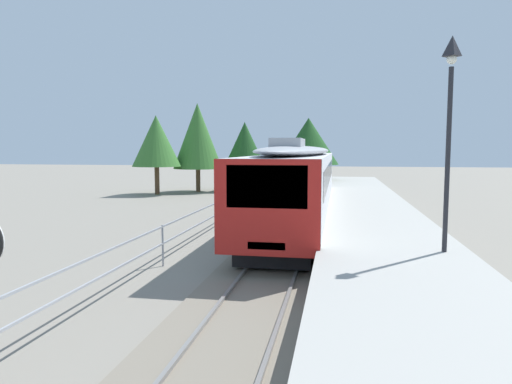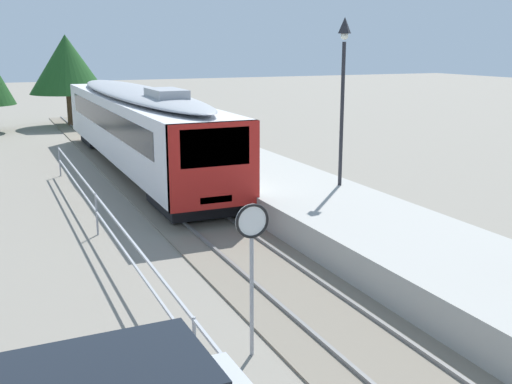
{
  "view_description": "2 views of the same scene",
  "coord_description": "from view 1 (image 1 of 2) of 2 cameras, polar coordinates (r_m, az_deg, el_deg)",
  "views": [
    {
      "loc": [
        1.81,
        8.36,
        3.5
      ],
      "look_at": [
        -1.0,
        23.94,
        2.0
      ],
      "focal_mm": 31.92,
      "sensor_mm": 36.0,
      "label": 1
    },
    {
      "loc": [
        -6.0,
        3.51,
        5.4
      ],
      "look_at": [
        0.4,
        17.94,
        1.6
      ],
      "focal_mm": 42.93,
      "sensor_mm": 36.0,
      "label": 2
    }
  ],
  "objects": [
    {
      "name": "ground_plane",
      "position": [
        14.88,
        -9.04,
        -8.26
      ],
      "size": [
        160.0,
        160.0,
        0.0
      ],
      "primitive_type": "plane",
      "color": "gray"
    },
    {
      "name": "track_rails",
      "position": [
        14.19,
        2.62,
        -8.73
      ],
      "size": [
        3.2,
        60.0,
        0.14
      ],
      "color": "slate",
      "rests_on": "ground"
    },
    {
      "name": "commuter_train",
      "position": [
        21.57,
        5.4,
        1.79
      ],
      "size": [
        2.82,
        19.99,
        3.74
      ],
      "color": "silver",
      "rests_on": "track_rails"
    },
    {
      "name": "station_platform",
      "position": [
        14.05,
        15.99,
        -7.34
      ],
      "size": [
        3.9,
        60.0,
        0.9
      ],
      "primitive_type": "cube",
      "color": "#A8A59E",
      "rests_on": "ground"
    },
    {
      "name": "platform_lamp_mid_platform",
      "position": [
        12.36,
        23.14,
        10.2
      ],
      "size": [
        0.34,
        0.34,
        5.35
      ],
      "color": "#232328",
      "rests_on": "station_platform"
    },
    {
      "name": "tree_behind_carpark",
      "position": [
        38.19,
        -1.42,
        5.75
      ],
      "size": [
        3.73,
        3.73,
        5.75
      ],
      "color": "brown",
      "rests_on": "ground"
    },
    {
      "name": "tree_behind_station_far",
      "position": [
        35.99,
        -12.39,
        6.25
      ],
      "size": [
        3.73,
        3.73,
        6.09
      ],
      "color": "brown",
      "rests_on": "ground"
    },
    {
      "name": "tree_distant_left",
      "position": [
        38.54,
        6.59,
        6.33
      ],
      "size": [
        5.05,
        5.05,
        6.1
      ],
      "color": "brown",
      "rests_on": "ground"
    },
    {
      "name": "tree_distant_centre",
      "position": [
        37.59,
        -7.33,
        6.96
      ],
      "size": [
        4.01,
        4.01,
        7.21
      ],
      "color": "brown",
      "rests_on": "ground"
    }
  ]
}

